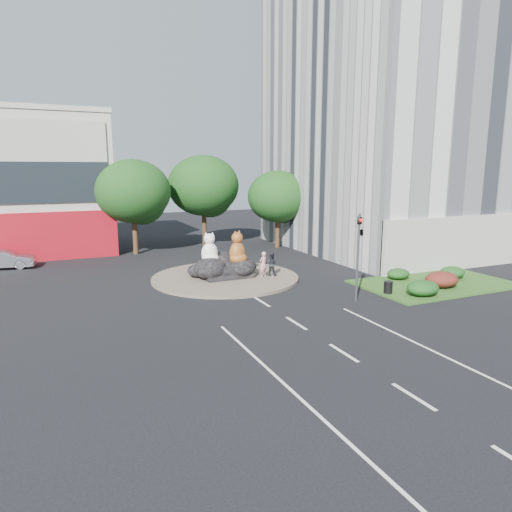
{
  "coord_description": "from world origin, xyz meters",
  "views": [
    {
      "loc": [
        -10.46,
        -18.63,
        7.43
      ],
      "look_at": [
        1.1,
        7.3,
        2.0
      ],
      "focal_mm": 32.0,
      "sensor_mm": 36.0,
      "label": 1
    }
  ],
  "objects_px": {
    "cat_white": "(210,248)",
    "cat_tabby": "(237,247)",
    "litter_bin": "(388,287)",
    "kitten_white": "(252,271)",
    "kitten_calico": "(208,274)",
    "pedestrian_pink": "(263,264)",
    "pedestrian_dark": "(271,264)",
    "parked_car": "(4,259)"
  },
  "relations": [
    {
      "from": "cat_tabby",
      "to": "litter_bin",
      "type": "xyz_separation_m",
      "value": [
        6.79,
        -7.28,
        -1.76
      ]
    },
    {
      "from": "kitten_white",
      "to": "litter_bin",
      "type": "distance_m",
      "value": 9.11
    },
    {
      "from": "parked_car",
      "to": "litter_bin",
      "type": "height_order",
      "value": "parked_car"
    },
    {
      "from": "kitten_white",
      "to": "pedestrian_pink",
      "type": "bearing_deg",
      "value": -77.51
    },
    {
      "from": "kitten_calico",
      "to": "litter_bin",
      "type": "height_order",
      "value": "kitten_calico"
    },
    {
      "from": "litter_bin",
      "to": "kitten_calico",
      "type": "bearing_deg",
      "value": 141.58
    },
    {
      "from": "kitten_white",
      "to": "pedestrian_pink",
      "type": "relative_size",
      "value": 0.46
    },
    {
      "from": "litter_bin",
      "to": "pedestrian_dark",
      "type": "bearing_deg",
      "value": 124.17
    },
    {
      "from": "litter_bin",
      "to": "cat_white",
      "type": "bearing_deg",
      "value": 136.37
    },
    {
      "from": "cat_tabby",
      "to": "kitten_white",
      "type": "height_order",
      "value": "cat_tabby"
    },
    {
      "from": "kitten_calico",
      "to": "litter_bin",
      "type": "bearing_deg",
      "value": -13.94
    },
    {
      "from": "cat_tabby",
      "to": "kitten_calico",
      "type": "distance_m",
      "value": 2.69
    },
    {
      "from": "parked_car",
      "to": "pedestrian_dark",
      "type": "bearing_deg",
      "value": -113.03
    },
    {
      "from": "kitten_calico",
      "to": "litter_bin",
      "type": "xyz_separation_m",
      "value": [
        8.93,
        -7.08,
        -0.15
      ]
    },
    {
      "from": "pedestrian_pink",
      "to": "litter_bin",
      "type": "height_order",
      "value": "pedestrian_pink"
    },
    {
      "from": "parked_car",
      "to": "cat_white",
      "type": "bearing_deg",
      "value": -116.36
    },
    {
      "from": "pedestrian_pink",
      "to": "pedestrian_dark",
      "type": "bearing_deg",
      "value": 171.96
    },
    {
      "from": "cat_tabby",
      "to": "kitten_white",
      "type": "xyz_separation_m",
      "value": [
        0.91,
        -0.33,
        -1.64
      ]
    },
    {
      "from": "cat_tabby",
      "to": "parked_car",
      "type": "relative_size",
      "value": 0.53
    },
    {
      "from": "cat_tabby",
      "to": "kitten_calico",
      "type": "bearing_deg",
      "value": 152.84
    },
    {
      "from": "cat_white",
      "to": "pedestrian_dark",
      "type": "xyz_separation_m",
      "value": [
        3.96,
        -1.42,
        -1.19
      ]
    },
    {
      "from": "kitten_white",
      "to": "cat_tabby",
      "type": "bearing_deg",
      "value": 116.62
    },
    {
      "from": "kitten_calico",
      "to": "kitten_white",
      "type": "distance_m",
      "value": 3.06
    },
    {
      "from": "kitten_white",
      "to": "kitten_calico",
      "type": "bearing_deg",
      "value": 133.96
    },
    {
      "from": "kitten_calico",
      "to": "cat_tabby",
      "type": "bearing_deg",
      "value": 29.69
    },
    {
      "from": "pedestrian_pink",
      "to": "parked_car",
      "type": "relative_size",
      "value": 0.4
    },
    {
      "from": "cat_white",
      "to": "kitten_calico",
      "type": "height_order",
      "value": "cat_white"
    },
    {
      "from": "cat_white",
      "to": "pedestrian_pink",
      "type": "height_order",
      "value": "cat_white"
    },
    {
      "from": "pedestrian_dark",
      "to": "parked_car",
      "type": "distance_m",
      "value": 20.33
    },
    {
      "from": "litter_bin",
      "to": "kitten_white",
      "type": "bearing_deg",
      "value": 130.22
    },
    {
      "from": "kitten_calico",
      "to": "kitten_white",
      "type": "bearing_deg",
      "value": 22.03
    },
    {
      "from": "cat_tabby",
      "to": "parked_car",
      "type": "bearing_deg",
      "value": 112.65
    },
    {
      "from": "cat_white",
      "to": "kitten_white",
      "type": "relative_size",
      "value": 2.7
    },
    {
      "from": "kitten_calico",
      "to": "pedestrian_pink",
      "type": "bearing_deg",
      "value": 15.63
    },
    {
      "from": "cat_white",
      "to": "litter_bin",
      "type": "relative_size",
      "value": 3.0
    },
    {
      "from": "pedestrian_dark",
      "to": "litter_bin",
      "type": "height_order",
      "value": "pedestrian_dark"
    },
    {
      "from": "cat_white",
      "to": "parked_car",
      "type": "relative_size",
      "value": 0.5
    },
    {
      "from": "pedestrian_pink",
      "to": "pedestrian_dark",
      "type": "xyz_separation_m",
      "value": [
        0.69,
        0.16,
        -0.07
      ]
    },
    {
      "from": "parked_car",
      "to": "litter_bin",
      "type": "xyz_separation_m",
      "value": [
        21.62,
        -17.66,
        -0.23
      ]
    },
    {
      "from": "cat_tabby",
      "to": "parked_car",
      "type": "xyz_separation_m",
      "value": [
        -14.83,
        10.38,
        -1.53
      ]
    },
    {
      "from": "cat_white",
      "to": "cat_tabby",
      "type": "relative_size",
      "value": 0.95
    },
    {
      "from": "litter_bin",
      "to": "cat_tabby",
      "type": "bearing_deg",
      "value": 132.99
    }
  ]
}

